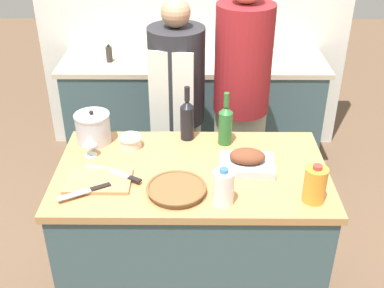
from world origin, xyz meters
The scene contains 21 objects.
kitchen_island centered at (0.00, 0.00, 0.47)m, with size 1.39×0.79×0.94m.
back_counter centered at (0.00, 1.58, 0.47)m, with size 2.12×0.60×0.93m.
back_wall centered at (0.00, 1.93, 1.27)m, with size 2.62×0.10×2.55m.
roasting_pan centered at (0.28, 0.01, 0.98)m, with size 0.29×0.22×0.11m.
wicker_basket centered at (-0.07, -0.20, 0.96)m, with size 0.29×0.29×0.04m.
cutting_board centered at (-0.46, -0.13, 0.95)m, with size 0.32×0.21×0.02m.
stock_pot centered at (-0.55, 0.28, 1.02)m, with size 0.20×0.20×0.19m.
mixing_bowl centered at (-0.34, 0.22, 0.98)m, with size 0.13×0.13×0.07m.
juice_jug centered at (0.57, -0.26, 1.03)m, with size 0.10×0.10×0.19m.
milk_jug centered at (0.15, -0.28, 1.03)m, with size 0.10×0.10×0.19m.
wine_bottle_green centered at (-0.03, 0.32, 1.06)m, with size 0.08×0.08×0.32m.
wine_bottle_dark centered at (0.18, 0.27, 1.06)m, with size 0.08×0.08×0.31m.
wine_glass_left centered at (-0.54, 0.13, 1.03)m, with size 0.08×0.08×0.12m.
knife_chef centered at (-0.50, -0.22, 0.96)m, with size 0.24×0.15×0.01m.
knife_paring centered at (-0.32, -0.10, 0.96)m, with size 0.17×0.12×0.01m.
knife_bread centered at (-0.43, -0.01, 0.94)m, with size 0.22×0.08×0.01m.
stand_mixer centered at (-0.08, 1.52, 1.05)m, with size 0.18×0.14×0.29m.
condiment_bottle_tall centered at (-0.66, 1.55, 0.99)m, with size 0.05×0.05×0.14m.
condiment_bottle_short centered at (0.41, 1.64, 1.00)m, with size 0.05×0.05×0.15m.
person_cook_aproned centered at (-0.11, 0.88, 0.88)m, with size 0.37×0.39×1.59m.
person_cook_guest centered at (0.32, 0.87, 0.98)m, with size 0.37×0.37×1.77m.
Camera 1 is at (0.02, -2.06, 2.31)m, focal length 45.00 mm.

